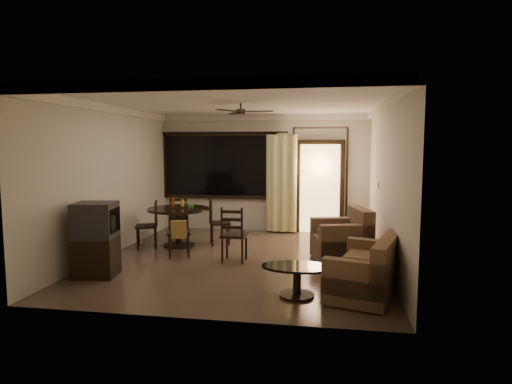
% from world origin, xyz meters
% --- Properties ---
extents(ground, '(5.50, 5.50, 0.00)m').
position_xyz_m(ground, '(0.00, 0.00, 0.00)').
color(ground, '#7F6651').
rests_on(ground, ground).
extents(room_shell, '(5.50, 6.70, 5.50)m').
position_xyz_m(room_shell, '(0.59, 1.77, 1.83)').
color(room_shell, beige).
rests_on(room_shell, ground).
extents(dining_table, '(1.26, 1.26, 1.00)m').
position_xyz_m(dining_table, '(-1.48, 0.83, 0.62)').
color(dining_table, black).
rests_on(dining_table, ground).
extents(dining_chair_west, '(0.54, 0.54, 0.95)m').
position_xyz_m(dining_chair_west, '(-2.04, 0.55, 0.28)').
color(dining_chair_west, black).
rests_on(dining_chair_west, ground).
extents(dining_chair_east, '(0.54, 0.54, 0.95)m').
position_xyz_m(dining_chair_east, '(-0.69, 1.12, 0.28)').
color(dining_chair_east, black).
rests_on(dining_chair_east, ground).
extents(dining_chair_south, '(0.54, 0.57, 0.95)m').
position_xyz_m(dining_chair_south, '(-1.19, 0.03, 0.31)').
color(dining_chair_south, black).
rests_on(dining_chair_south, ground).
extents(dining_chair_north, '(0.54, 0.54, 0.95)m').
position_xyz_m(dining_chair_north, '(-1.75, 1.57, 0.28)').
color(dining_chair_north, black).
rests_on(dining_chair_north, ground).
extents(tv_cabinet, '(0.70, 0.65, 1.17)m').
position_xyz_m(tv_cabinet, '(-2.05, -1.36, 0.59)').
color(tv_cabinet, black).
rests_on(tv_cabinet, ground).
extents(sofa, '(1.18, 1.65, 0.80)m').
position_xyz_m(sofa, '(2.11, -1.51, 0.32)').
color(sofa, '#432D1F').
rests_on(sofa, ground).
extents(armchair, '(1.12, 1.12, 0.93)m').
position_xyz_m(armchair, '(1.83, 0.18, 0.38)').
color(armchair, '#432D1F').
rests_on(armchair, ground).
extents(coffee_table, '(0.97, 0.58, 0.43)m').
position_xyz_m(coffee_table, '(1.14, -1.78, 0.28)').
color(coffee_table, black).
rests_on(coffee_table, ground).
extents(side_chair, '(0.44, 0.44, 1.00)m').
position_xyz_m(side_chair, '(-0.09, -0.17, 0.30)').
color(side_chair, black).
rests_on(side_chair, ground).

